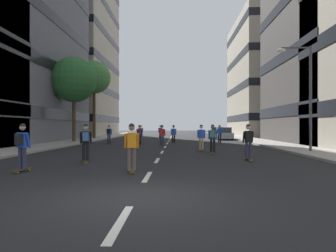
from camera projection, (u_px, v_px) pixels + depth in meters
The scene contains 25 objects.
ground_plane at pixel (169, 141), 35.39m from camera, with size 167.25×167.25×0.00m, color black.
sidewalk_left at pixel (92, 139), 39.17m from camera, with size 3.32×76.66×0.14m, color #9E9991.
sidewalk_right at pixel (248, 139), 38.59m from camera, with size 3.32×76.66×0.14m, color #9E9991.
lane_markings at pixel (169, 141), 35.52m from camera, with size 0.16×62.20×0.01m.
building_left_far at pixel (62, 40), 56.51m from camera, with size 16.63×20.17×33.89m.
building_right_far at pixel (284, 77), 55.33m from camera, with size 16.63×20.01×20.20m.
parked_car_near at pixel (224, 134), 39.40m from camera, with size 1.82×4.40×1.52m.
parked_car_mid at pixel (217, 133), 46.35m from camera, with size 1.82×4.40×1.52m.
street_tree_near at pixel (94, 78), 40.29m from camera, with size 4.15×4.15×9.80m.
street_tree_mid at pixel (74, 80), 32.40m from camera, with size 4.63×4.63×8.59m.
streetlamp_right at pixel (305, 86), 19.71m from camera, with size 2.13×0.30×6.50m.
skater_0 at pixel (132, 145), 11.49m from camera, with size 0.57×0.92×1.78m.
skater_1 at pixel (220, 133), 31.10m from camera, with size 0.55×0.92×1.78m.
skater_2 at pixel (86, 141), 14.59m from camera, with size 0.57×0.92×1.78m.
skater_3 at pixel (174, 133), 30.22m from camera, with size 0.54×0.91×1.78m.
skater_4 at pixel (162, 134), 26.37m from camera, with size 0.57×0.92×1.78m.
skater_5 at pixel (213, 137), 19.38m from camera, with size 0.56×0.92×1.78m.
skater_6 at pixel (201, 136), 21.56m from camera, with size 0.56×0.92×1.78m.
skater_7 at pixel (139, 134), 27.30m from camera, with size 0.55×0.92×1.78m.
skater_8 at pixel (141, 131), 43.54m from camera, with size 0.57×0.92×1.78m.
skater_9 at pixel (248, 140), 15.49m from camera, with size 0.56×0.92×1.78m.
skater_10 at pixel (160, 131), 41.71m from camera, with size 0.56×0.92×1.78m.
skater_11 at pixel (109, 133), 30.30m from camera, with size 0.56×0.92×1.78m.
skater_12 at pixel (140, 132), 35.67m from camera, with size 0.54×0.91×1.78m.
skater_13 at pixel (22, 144), 11.64m from camera, with size 0.56×0.92×1.78m.
Camera 1 is at (1.00, -7.51, 1.68)m, focal length 34.07 mm.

